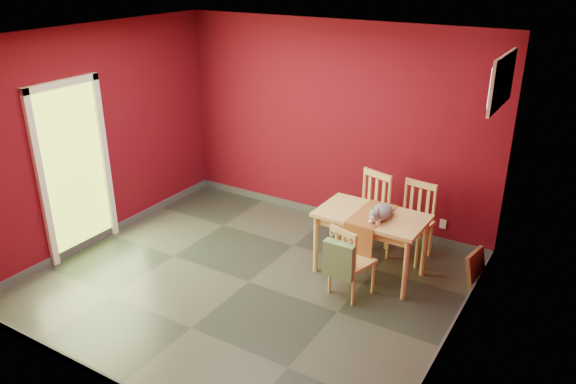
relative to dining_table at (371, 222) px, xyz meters
The scene contains 13 objects.
ground 1.55m from the dining_table, 140.67° to the right, with size 4.50×4.50×0.00m, color #2D342D.
room_shell 1.52m from the dining_table, 140.67° to the right, with size 4.50×4.50×4.50m.
doorway 3.58m from the dining_table, 158.77° to the right, with size 0.06×1.01×2.13m.
window 2.04m from the dining_table, ahead, with size 0.05×0.90×0.50m.
outlet_plate 1.27m from the dining_table, 64.77° to the left, with size 0.08×0.01×0.12m, color silver.
dining_table is the anchor object (origin of this frame).
table_runner 0.13m from the dining_table, 90.00° to the right, with size 0.36×0.72×0.36m.
chair_far_left 0.65m from the dining_table, 116.55° to the left, with size 0.57×0.57×0.99m.
chair_far_right 0.72m from the dining_table, 66.92° to the left, with size 0.49×0.49×0.94m.
chair_near 0.57m from the dining_table, 90.71° to the right, with size 0.48×0.48×0.83m.
tote_bag 0.74m from the dining_table, 93.22° to the right, with size 0.34×0.20×0.47m.
cat 0.25m from the dining_table, 21.89° to the right, with size 0.23×0.44×0.22m, color slate, non-canonical shape.
picture_frame 1.28m from the dining_table, 21.11° to the left, with size 0.19×0.40×0.39m.
Camera 1 is at (3.21, -4.44, 3.43)m, focal length 35.00 mm.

